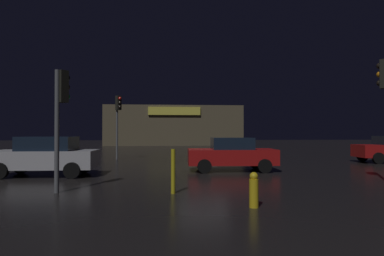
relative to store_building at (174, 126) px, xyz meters
The scene contains 8 objects.
ground_plane 30.81m from the store_building, 89.01° to the right, with size 120.00×120.00×0.00m, color black.
store_building is the anchor object (origin of this frame).
traffic_signal_main 37.29m from the store_building, 97.02° to the right, with size 0.41×0.43×3.64m.
traffic_signal_cross_left 25.53m from the store_building, 100.10° to the right, with size 0.42×0.43×4.21m.
car_far 33.79m from the store_building, 100.79° to the right, with size 4.14×2.08×1.61m.
car_crossing 32.20m from the store_building, 87.04° to the right, with size 4.10×2.11×1.54m.
fire_hydrant 39.52m from the store_building, 89.08° to the right, with size 0.22×0.22×0.84m.
bollard_kerb_b 37.59m from the store_building, 91.86° to the right, with size 0.13×0.13×1.30m, color gold.
Camera 1 is at (-2.05, -16.37, 1.78)m, focal length 30.60 mm.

